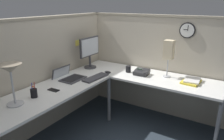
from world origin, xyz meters
The scene contains 17 objects.
ground_plane centered at (0.00, 0.00, 0.00)m, with size 6.80×6.80×0.00m, color #2D3842.
cubicle_wall_back centered at (-0.36, 0.87, 0.79)m, with size 2.57×0.12×1.58m.
cubicle_wall_right centered at (0.87, -0.27, 0.79)m, with size 0.12×2.37×1.58m.
desk centered at (-0.15, -0.05, 0.63)m, with size 2.35×2.15×0.73m.
monitor centered at (0.34, 0.64, 1.02)m, with size 0.46×0.20×0.50m.
laptop centered at (-0.23, 0.60, 0.75)m, with size 0.35×0.39×0.22m.
keyboard centered at (-0.03, 0.26, 0.74)m, with size 0.43×0.14×0.02m, color #38383D.
computer_mouse centered at (0.25, 0.24, 0.75)m, with size 0.06×0.10×0.03m, color #232326.
desk_lamp_dome centered at (-1.13, 0.50, 1.09)m, with size 0.24×0.24×0.44m.
pen_cup centered at (-0.91, 0.48, 0.78)m, with size 0.08×0.08×0.18m.
cell_phone centered at (-0.65, 0.44, 0.73)m, with size 0.07×0.14×0.01m, color black.
office_phone centered at (0.46, -0.23, 0.77)m, with size 0.20×0.21×0.11m.
book_stack centered at (0.51, -0.93, 0.75)m, with size 0.30×0.23×0.04m.
desk_lamp_paper centered at (0.56, -0.57, 1.11)m, with size 0.13×0.13×0.53m.
coffee_mug centered at (0.46, 0.00, 0.78)m, with size 0.08×0.08×0.10m, color black.
wall_clock centered at (0.82, -0.74, 1.38)m, with size 0.04×0.22×0.22m.
pinned_note_leftmost centered at (0.26, 0.82, 1.14)m, with size 0.10×0.00×0.09m, color #EAD84C.
Camera 1 is at (-2.32, -1.44, 1.76)m, focal length 34.33 mm.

